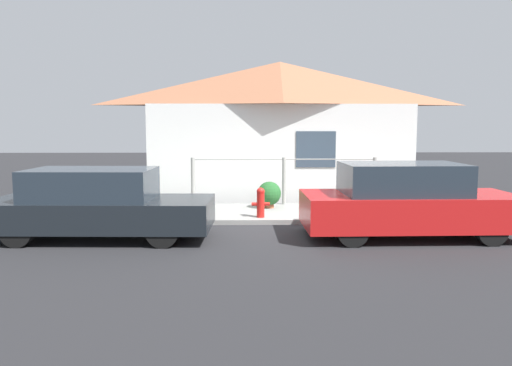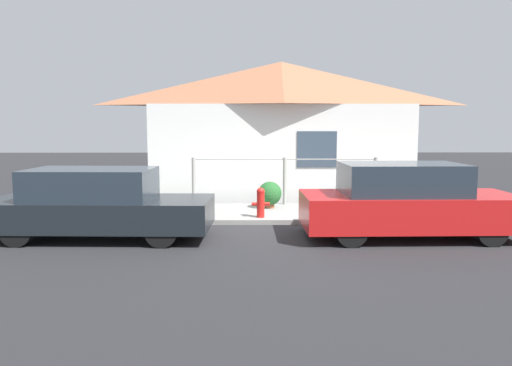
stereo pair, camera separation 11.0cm
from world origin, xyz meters
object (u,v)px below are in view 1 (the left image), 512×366
object	(u,v)px
car_right	(407,201)
potted_plant_by_fence	(134,195)
fire_hydrant	(261,202)
potted_plant_near_hydrant	(269,194)
potted_plant_corner	(381,196)
car_left	(98,204)

from	to	relation	value
car_right	potted_plant_by_fence	size ratio (longest dim) A/B	7.40
fire_hydrant	potted_plant_near_hydrant	world-z (taller)	fire_hydrant
car_right	potted_plant_corner	xyz separation A→B (m)	(0.29, 2.94, -0.32)
potted_plant_by_fence	fire_hydrant	bearing A→B (deg)	-27.94
car_right	potted_plant_near_hydrant	distance (m)	3.88
car_left	car_right	world-z (taller)	car_right
car_left	potted_plant_near_hydrant	world-z (taller)	car_left
car_left	potted_plant_corner	distance (m)	6.94
car_left	potted_plant_by_fence	bearing A→B (deg)	92.78
car_right	fire_hydrant	distance (m)	3.25
car_left	potted_plant_near_hydrant	xyz separation A→B (m)	(3.44, 2.91, -0.20)
fire_hydrant	potted_plant_by_fence	xyz separation A→B (m)	(-3.23, 1.71, -0.06)
car_right	potted_plant_by_fence	world-z (taller)	car_right
car_right	fire_hydrant	world-z (taller)	car_right
car_right	potted_plant_by_fence	bearing A→B (deg)	150.31
car_left	fire_hydrant	xyz separation A→B (m)	(3.18, 1.62, -0.21)
car_left	potted_plant_near_hydrant	distance (m)	4.51
potted_plant_near_hydrant	car_right	bearing A→B (deg)	-48.82
car_left	potted_plant_corner	world-z (taller)	car_left
car_left	potted_plant_near_hydrant	bearing A→B (deg)	42.17
fire_hydrant	car_right	bearing A→B (deg)	-29.99
potted_plant_near_hydrant	potted_plant_corner	distance (m)	2.84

